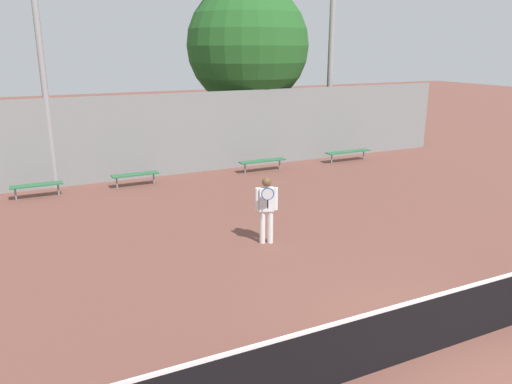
% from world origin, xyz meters
% --- Properties ---
extents(ground_plane, '(100.00, 100.00, 0.00)m').
position_xyz_m(ground_plane, '(0.00, 0.00, 0.00)').
color(ground_plane, brown).
extents(tennis_net, '(11.02, 0.09, 1.04)m').
position_xyz_m(tennis_net, '(0.00, 0.00, 0.53)').
color(tennis_net, '#99999E').
rests_on(tennis_net, ground_plane).
extents(tennis_player, '(0.53, 0.49, 1.69)m').
position_xyz_m(tennis_player, '(-0.60, 5.31, 0.97)').
color(tennis_player, silver).
rests_on(tennis_player, ground_plane).
extents(bench_courtside_near, '(1.91, 0.40, 0.45)m').
position_xyz_m(bench_courtside_near, '(2.66, 12.04, 0.41)').
color(bench_courtside_near, '#28663D').
rests_on(bench_courtside_near, ground_plane).
extents(bench_courtside_far, '(1.62, 0.40, 0.45)m').
position_xyz_m(bench_courtside_far, '(-2.33, 12.04, 0.40)').
color(bench_courtside_far, '#28663D').
rests_on(bench_courtside_far, ground_plane).
extents(bench_adjacent_court, '(2.08, 0.40, 0.45)m').
position_xyz_m(bench_adjacent_court, '(6.75, 12.04, 0.41)').
color(bench_adjacent_court, '#28663D').
rests_on(bench_adjacent_court, ground_plane).
extents(bench_by_gate, '(1.60, 0.40, 0.45)m').
position_xyz_m(bench_by_gate, '(-5.52, 12.04, 0.40)').
color(bench_by_gate, '#28663D').
rests_on(bench_by_gate, ground_plane).
extents(light_pole_near_left, '(0.90, 0.60, 9.79)m').
position_xyz_m(light_pole_near_left, '(6.82, 13.74, 5.78)').
color(light_pole_near_left, '#939399').
rests_on(light_pole_near_left, ground_plane).
extents(light_pole_far_right, '(0.90, 0.60, 8.73)m').
position_xyz_m(light_pole_far_right, '(2.10, 13.85, 5.20)').
color(light_pole_far_right, '#939399').
rests_on(light_pole_far_right, ground_plane).
extents(back_fence, '(24.00, 0.06, 3.08)m').
position_xyz_m(back_fence, '(0.00, 13.08, 1.54)').
color(back_fence, gray).
rests_on(back_fence, ground_plane).
extents(tree_green_tall, '(5.18, 5.18, 7.36)m').
position_xyz_m(tree_green_tall, '(3.42, 14.99, 4.75)').
color(tree_green_tall, brown).
rests_on(tree_green_tall, ground_plane).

